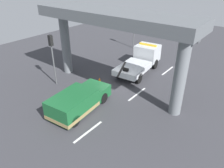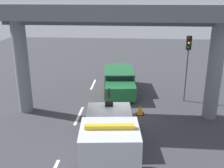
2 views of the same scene
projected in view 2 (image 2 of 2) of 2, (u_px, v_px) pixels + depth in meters
name	position (u px, v px, depth m)	size (l,w,h in m)	color
ground_plane	(115.00, 118.00, 16.55)	(60.00, 40.00, 0.10)	#38383D
lane_stripe_west	(93.00, 84.00, 22.37)	(2.60, 0.16, 0.01)	silver
lane_stripe_mid	(79.00, 116.00, 16.71)	(2.60, 0.16, 0.01)	silver
tow_truck_white	(109.00, 136.00, 11.98)	(7.34, 2.95, 2.46)	silver
towed_van_green	(119.00, 81.00, 20.70)	(5.38, 2.66, 1.58)	#195B2D
overpass_structure	(116.00, 22.00, 15.20)	(3.60, 13.55, 6.67)	slate
traffic_light_near	(188.00, 55.00, 17.92)	(0.39, 0.32, 4.56)	#515456
traffic_cone_orange	(140.00, 110.00, 16.81)	(0.50, 0.50, 0.60)	orange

